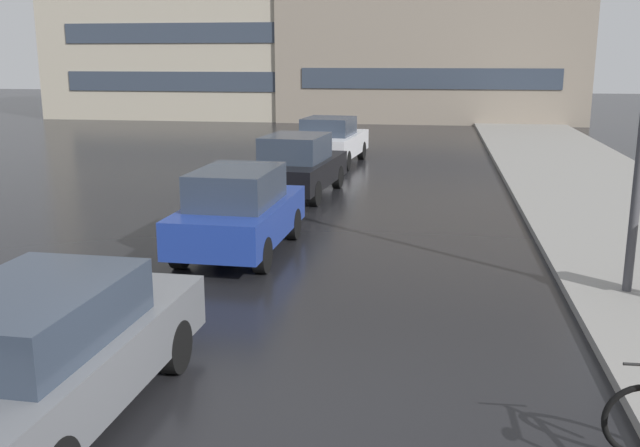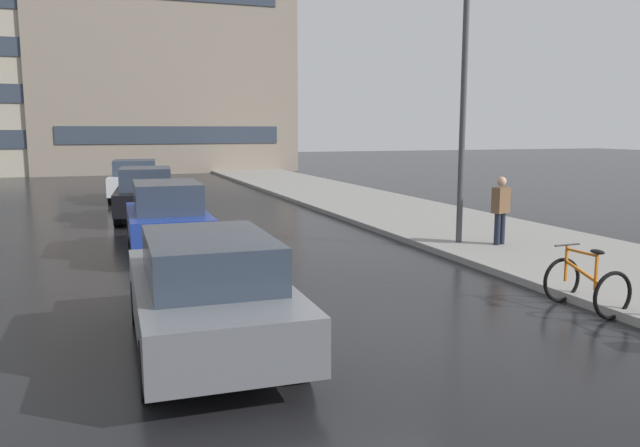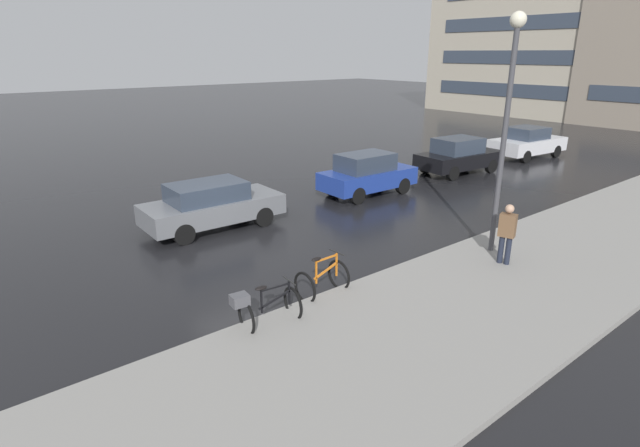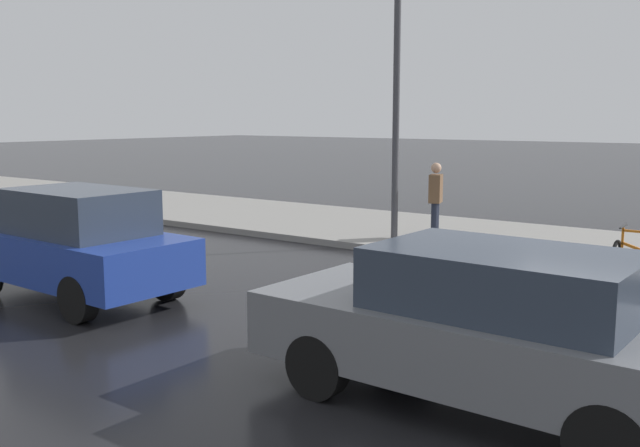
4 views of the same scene
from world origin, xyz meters
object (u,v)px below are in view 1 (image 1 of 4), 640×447
at_px(car_grey, 44,353).
at_px(car_white, 330,141).
at_px(car_blue, 239,211).
at_px(car_black, 297,165).

distance_m(car_grey, car_white, 18.39).
relative_size(car_blue, car_black, 0.91).
bearing_deg(car_blue, car_black, 90.18).
xyz_separation_m(car_grey, car_black, (0.19, 12.49, 0.04)).
height_order(car_grey, car_white, car_white).
distance_m(car_black, car_white, 5.90).
distance_m(car_grey, car_black, 12.49).
height_order(car_grey, car_blue, car_blue).
relative_size(car_grey, car_blue, 1.13).
bearing_deg(car_grey, car_blue, 88.21).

